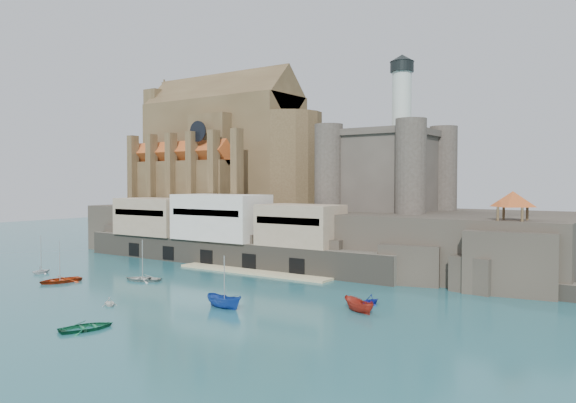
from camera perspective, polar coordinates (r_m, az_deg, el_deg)
The scene contains 15 objects.
ground at distance 84.22m, azimuth -12.39°, elevation -8.57°, with size 300.00×300.00×0.00m, color #1B525B.
promontory at distance 113.90m, azimuth 2.21°, elevation -3.27°, with size 100.00×36.00×10.00m.
quay at distance 106.84m, azimuth -7.06°, elevation -3.02°, with size 70.00×12.00×13.05m.
church at distance 129.91m, azimuth -6.16°, elevation 4.96°, with size 47.00×25.93×30.51m.
castle_keep at distance 107.17m, azimuth 10.08°, elevation 3.54°, with size 21.20×21.20×29.30m.
rock_outcrop at distance 85.02m, azimuth 21.77°, elevation -5.83°, with size 14.50×10.50×8.70m.
pavilion at distance 84.45m, azimuth 21.87°, elevation 0.05°, with size 6.40×6.40×5.40m.
boat_0 at distance 93.57m, azimuth -22.16°, elevation -7.61°, with size 4.54×1.32×6.36m, color #B6340E.
boat_1 at distance 74.32m, azimuth -17.68°, elevation -10.04°, with size 2.25×1.37×2.61m, color white.
boat_2 at distance 70.05m, azimuth -6.48°, elevation -10.70°, with size 2.05×2.10×5.45m, color #1A419F.
boat_3 at distance 63.46m, azimuth -19.76°, elevation -12.15°, with size 3.98×1.15×5.57m, color #166943.
boat_4 at distance 103.53m, azimuth -23.78°, elevation -6.72°, with size 2.73×1.67×3.16m, color silver.
boat_5 at distance 68.30m, azimuth 7.16°, elevation -11.03°, with size 1.87×1.92×4.98m, color #A22819.
boat_6 at distance 91.06m, azimuth -14.55°, elevation -7.79°, with size 4.19×1.22×5.87m, color beige.
boat_7 at distance 72.33m, azimuth 8.33°, elevation -10.30°, with size 2.64×1.61×3.06m, color #1322A0.
Camera 1 is at (60.70, -56.31, 15.38)m, focal length 35.00 mm.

